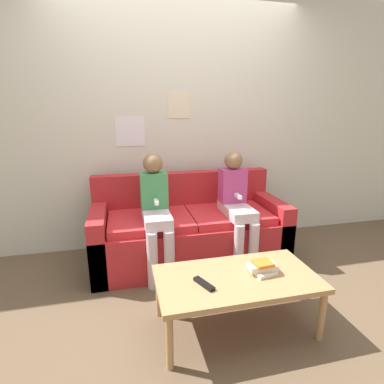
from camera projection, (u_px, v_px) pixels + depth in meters
ground_plane at (202, 284)px, 2.56m from camera, size 10.00×10.00×0.00m
wall_back at (178, 124)px, 3.14m from camera, size 8.00×0.06×2.60m
couch at (189, 231)px, 2.96m from camera, size 1.83×0.77×0.83m
coffee_table at (237, 282)px, 1.97m from camera, size 1.06×0.56×0.39m
person_left at (156, 208)px, 2.62m from camera, size 0.24×0.54×1.08m
person_right at (237, 203)px, 2.79m from camera, size 0.24×0.54×1.07m
tv_remote at (204, 284)px, 1.86m from camera, size 0.11×0.17×0.02m
book_stack at (263, 267)px, 2.00m from camera, size 0.19×0.15×0.08m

